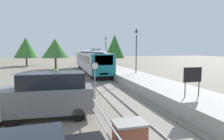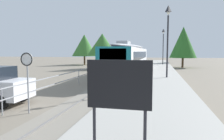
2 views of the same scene
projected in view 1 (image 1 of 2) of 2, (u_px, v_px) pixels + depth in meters
name	position (u px, v px, depth m)	size (l,w,h in m)	color
ground_plane	(76.00, 80.00, 23.95)	(160.00, 160.00, 0.00)	slate
track_rails	(100.00, 79.00, 24.71)	(3.20, 60.00, 0.14)	gray
commuter_train	(90.00, 59.00, 32.11)	(2.82, 20.44, 3.74)	silver
station_platform	(125.00, 75.00, 25.51)	(3.90, 60.00, 0.90)	#A8A59E
platform_lamp_mid_platform	(136.00, 42.00, 23.64)	(0.34, 0.34, 5.35)	#232328
platform_lamp_far_end	(106.00, 45.00, 39.10)	(0.34, 0.34, 5.35)	#232328
platform_notice_board	(193.00, 76.00, 11.77)	(1.20, 0.08, 1.80)	#232328
speed_limit_sign	(95.00, 71.00, 14.80)	(0.61, 0.10, 2.81)	#9EA0A5
brick_utility_cabinet	(129.00, 136.00, 7.23)	(1.21, 0.99, 1.13)	brown
carpark_fence	(83.00, 89.00, 14.17)	(0.06, 36.06, 1.25)	#9EA0A5
parked_van_grey	(49.00, 95.00, 10.70)	(4.98, 2.17, 2.51)	slate
parked_suv_white	(50.00, 85.00, 15.12)	(4.64, 2.00, 2.04)	white
tree_behind_carpark	(115.00, 46.00, 45.81)	(4.63, 4.63, 7.16)	brown
tree_behind_station_far	(55.00, 48.00, 37.22)	(5.03, 5.03, 5.77)	brown
tree_distant_left	(26.00, 48.00, 44.20)	(5.26, 5.26, 6.45)	brown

